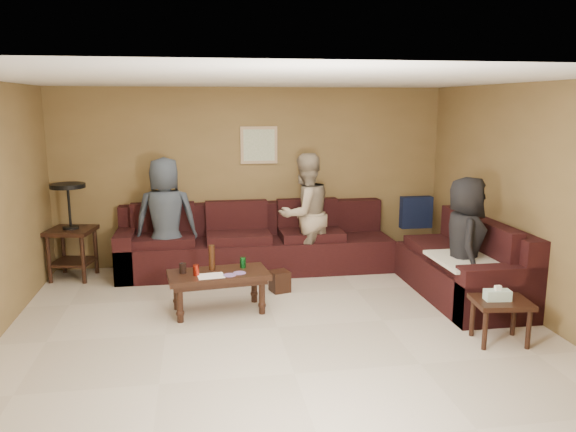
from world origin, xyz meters
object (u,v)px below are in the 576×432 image
Objects in this scene: waste_bin at (280,281)px; person_left at (166,219)px; sectional_sofa at (322,255)px; end_table_left at (71,229)px; person_right at (465,244)px; coffee_table at (218,278)px; person_middle at (305,214)px; side_table_right at (500,305)px.

waste_bin is 0.16× the size of person_left.
end_table_left is at bearing 169.88° from sectional_sofa.
person_left is 3.70m from person_right.
person_middle is (1.22, 1.28, 0.43)m from coffee_table.
person_left reaches higher than person_right.
end_table_left is 0.78× the size of person_left.
person_left is (-2.00, 0.34, 0.48)m from sectional_sofa.
coffee_table is 2.76m from person_right.
side_table_right is at bearing 141.83° from person_left.
person_left reaches higher than end_table_left.
coffee_table is 4.43× the size of waste_bin.
sectional_sofa reaches higher than waste_bin.
person_right reaches higher than sectional_sofa.
coffee_table is at bearing -145.37° from sectional_sofa.
side_table_right is at bearing -166.34° from person_right.
person_right is at bearing -44.11° from sectional_sofa.
waste_bin is 0.17× the size of person_right.
end_table_left is 0.77× the size of person_middle.
coffee_table is at bearing -39.88° from end_table_left.
coffee_table reaches higher than waste_bin.
sectional_sofa is at bearing 32.54° from waste_bin.
person_middle is (-0.17, 0.31, 0.49)m from sectional_sofa.
end_table_left is at bearing 140.12° from coffee_table.
waste_bin is at bearing -147.46° from sectional_sofa.
person_middle is at bearing 57.70° from waste_bin.
waste_bin is at bearing -20.46° from end_table_left.
sectional_sofa is at bearing -10.12° from end_table_left.
coffee_table is at bearing -143.76° from waste_bin.
person_left is at bearing 151.87° from waste_bin.
person_right reaches higher than end_table_left.
side_table_right is at bearing -31.99° from end_table_left.
end_table_left reaches higher than side_table_right.
person_right is (0.08, 0.94, 0.37)m from side_table_right.
waste_bin is (0.77, 0.57, -0.26)m from coffee_table.
end_table_left is at bearing 159.54° from waste_bin.
sectional_sofa is 4.07× the size of coffee_table.
waste_bin is 0.16× the size of person_middle.
person_middle reaches higher than side_table_right.
person_left is (-3.25, 2.56, 0.43)m from side_table_right.
person_middle is at bearing 118.76° from sectional_sofa.
side_table_right is (1.25, -2.22, 0.05)m from sectional_sofa.
person_right is at bearing -24.47° from waste_bin.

